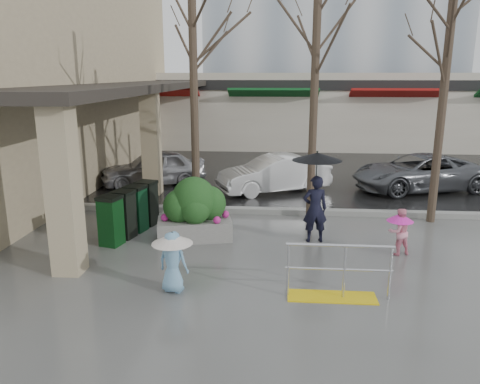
# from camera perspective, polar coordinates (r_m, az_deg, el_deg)

# --- Properties ---
(ground) EXTENTS (120.00, 120.00, 0.00)m
(ground) POSITION_cam_1_polar(r_m,az_deg,el_deg) (9.88, 2.74, -9.28)
(ground) COLOR #51514F
(ground) RESTS_ON ground
(street_asphalt) EXTENTS (120.00, 36.00, 0.01)m
(street_asphalt) POSITION_cam_1_polar(r_m,az_deg,el_deg) (31.31, 4.15, 6.92)
(street_asphalt) COLOR black
(street_asphalt) RESTS_ON ground
(curb) EXTENTS (120.00, 0.30, 0.15)m
(curb) POSITION_cam_1_polar(r_m,az_deg,el_deg) (13.62, 3.33, -2.30)
(curb) COLOR gray
(curb) RESTS_ON ground
(near_building) EXTENTS (6.00, 18.00, 8.00)m
(near_building) POSITION_cam_1_polar(r_m,az_deg,el_deg) (19.42, -24.54, 13.14)
(near_building) COLOR tan
(near_building) RESTS_ON ground
(canopy_slab) EXTENTS (2.80, 18.00, 0.25)m
(canopy_slab) POSITION_cam_1_polar(r_m,az_deg,el_deg) (17.80, -12.20, 12.87)
(canopy_slab) COLOR #2D2823
(canopy_slab) RESTS_ON pillar_front
(pillar_front) EXTENTS (0.55, 0.55, 3.50)m
(pillar_front) POSITION_cam_1_polar(r_m,az_deg,el_deg) (9.77, -20.75, 0.34)
(pillar_front) COLOR tan
(pillar_front) RESTS_ON ground
(pillar_back) EXTENTS (0.55, 0.55, 3.50)m
(pillar_back) POSITION_cam_1_polar(r_m,az_deg,el_deg) (15.78, -10.78, 5.98)
(pillar_back) COLOR tan
(pillar_back) RESTS_ON ground
(storefront_row) EXTENTS (34.00, 6.74, 4.00)m
(storefront_row) POSITION_cam_1_polar(r_m,az_deg,el_deg) (27.15, 8.43, 9.96)
(storefront_row) COLOR beige
(storefront_row) RESTS_ON ground
(handrail) EXTENTS (1.90, 0.50, 1.03)m
(handrail) POSITION_cam_1_polar(r_m,az_deg,el_deg) (8.69, 11.63, -10.26)
(handrail) COLOR yellow
(handrail) RESTS_ON ground
(tree_west) EXTENTS (3.20, 3.20, 6.80)m
(tree_west) POSITION_cam_1_polar(r_m,az_deg,el_deg) (12.92, -5.81, 19.23)
(tree_west) COLOR #382B21
(tree_west) RESTS_ON ground
(tree_midwest) EXTENTS (3.20, 3.20, 7.00)m
(tree_midwest) POSITION_cam_1_polar(r_m,az_deg,el_deg) (12.76, 9.37, 19.85)
(tree_midwest) COLOR #382B21
(tree_midwest) RESTS_ON ground
(tree_mideast) EXTENTS (3.20, 3.20, 6.50)m
(tree_mideast) POSITION_cam_1_polar(r_m,az_deg,el_deg) (13.38, 24.19, 16.97)
(tree_mideast) COLOR #382B21
(tree_mideast) RESTS_ON ground
(woman) EXTENTS (1.18, 1.18, 2.21)m
(woman) POSITION_cam_1_polar(r_m,az_deg,el_deg) (11.16, 9.23, 0.45)
(woman) COLOR black
(woman) RESTS_ON ground
(child_pink) EXTENTS (0.62, 0.59, 1.06)m
(child_pink) POSITION_cam_1_polar(r_m,az_deg,el_deg) (10.99, 18.85, -4.23)
(child_pink) COLOR pink
(child_pink) RESTS_ON ground
(child_blue) EXTENTS (0.76, 0.76, 1.17)m
(child_blue) POSITION_cam_1_polar(r_m,az_deg,el_deg) (8.72, -8.21, -7.61)
(child_blue) COLOR #71A5CA
(child_blue) RESTS_ON ground
(planter) EXTENTS (1.92, 1.24, 1.55)m
(planter) POSITION_cam_1_polar(r_m,az_deg,el_deg) (11.40, -5.54, -2.13)
(planter) COLOR gray
(planter) RESTS_ON ground
(news_boxes) EXTENTS (1.01, 2.18, 1.19)m
(news_boxes) POSITION_cam_1_polar(r_m,az_deg,el_deg) (12.04, -13.25, -2.30)
(news_boxes) COLOR #0E3D16
(news_boxes) RESTS_ON ground
(car_a) EXTENTS (3.98, 2.83, 1.26)m
(car_a) POSITION_cam_1_polar(r_m,az_deg,el_deg) (17.26, -10.52, 2.90)
(car_a) COLOR #ACACB0
(car_a) RESTS_ON ground
(car_b) EXTENTS (4.03, 2.85, 1.26)m
(car_b) POSITION_cam_1_polar(r_m,az_deg,el_deg) (16.00, 4.19, 2.22)
(car_b) COLOR white
(car_b) RESTS_ON ground
(car_c) EXTENTS (4.93, 3.23, 1.26)m
(car_c) POSITION_cam_1_polar(r_m,az_deg,el_deg) (17.34, 20.96, 2.25)
(car_c) COLOR slate
(car_c) RESTS_ON ground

